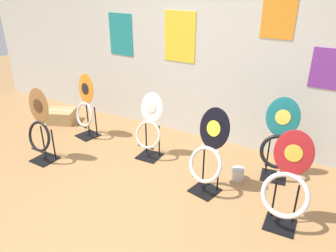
% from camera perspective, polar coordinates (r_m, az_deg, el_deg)
% --- Properties ---
extents(ground_plane, '(14.00, 14.00, 0.00)m').
position_cam_1_polar(ground_plane, '(3.36, -10.70, -15.38)').
color(ground_plane, '#A37547').
extents(wall_back, '(8.00, 0.07, 2.60)m').
position_cam_1_polar(wall_back, '(4.44, 5.70, 13.81)').
color(wall_back, silver).
rests_on(wall_back, ground_plane).
extents(toilet_seat_display_teal_sax, '(0.41, 0.34, 0.94)m').
position_cam_1_polar(toilet_seat_display_teal_sax, '(3.86, 18.72, -2.82)').
color(toilet_seat_display_teal_sax, black).
rests_on(toilet_seat_display_teal_sax, ground_plane).
extents(toilet_seat_display_woodgrain, '(0.39, 0.29, 0.94)m').
position_cam_1_polar(toilet_seat_display_woodgrain, '(4.29, -21.44, -0.49)').
color(toilet_seat_display_woodgrain, black).
rests_on(toilet_seat_display_woodgrain, ground_plane).
extents(toilet_seat_display_orange_sun, '(0.38, 0.34, 0.92)m').
position_cam_1_polar(toilet_seat_display_orange_sun, '(4.75, -14.17, 3.47)').
color(toilet_seat_display_orange_sun, black).
rests_on(toilet_seat_display_orange_sun, ground_plane).
extents(toilet_seat_display_white_plain, '(0.36, 0.29, 0.84)m').
position_cam_1_polar(toilet_seat_display_white_plain, '(4.10, -3.22, -0.21)').
color(toilet_seat_display_white_plain, black).
rests_on(toilet_seat_display_white_plain, ground_plane).
extents(toilet_seat_display_jazz_black, '(0.43, 0.38, 0.93)m').
position_cam_1_polar(toilet_seat_display_jazz_black, '(3.44, 7.10, -4.68)').
color(toilet_seat_display_jazz_black, black).
rests_on(toilet_seat_display_jazz_black, ground_plane).
extents(toilet_seat_display_crimson_swirl, '(0.43, 0.30, 0.94)m').
position_cam_1_polar(toilet_seat_display_crimson_swirl, '(3.16, 19.98, -10.00)').
color(toilet_seat_display_crimson_swirl, black).
rests_on(toilet_seat_display_crimson_swirl, ground_plane).
extents(paint_can, '(0.14, 0.14, 0.15)m').
position_cam_1_polar(paint_can, '(3.88, 12.08, -8.04)').
color(paint_can, silver).
rests_on(paint_can, ground_plane).
extents(storage_box, '(0.54, 0.49, 0.20)m').
position_cam_1_polar(storage_box, '(5.47, -18.14, 1.67)').
color(storage_box, tan).
rests_on(storage_box, ground_plane).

